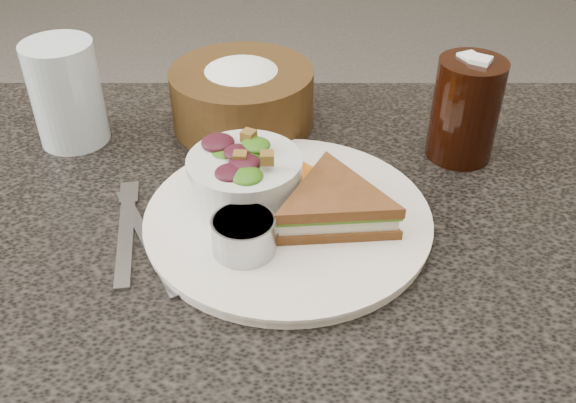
{
  "coord_description": "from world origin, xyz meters",
  "views": [
    {
      "loc": [
        0.02,
        -0.53,
        1.18
      ],
      "look_at": [
        0.02,
        0.01,
        0.78
      ],
      "focal_mm": 40.0,
      "sensor_mm": 36.0,
      "label": 1
    }
  ],
  "objects_px": {
    "dressing_ramekin": "(244,235)",
    "bread_basket": "(242,88)",
    "cola_glass": "(466,105)",
    "sandwich": "(334,206)",
    "salad_bowl": "(245,171)",
    "dinner_plate": "(288,219)",
    "water_glass": "(66,93)"
  },
  "relations": [
    {
      "from": "sandwich",
      "to": "bread_basket",
      "type": "height_order",
      "value": "bread_basket"
    },
    {
      "from": "sandwich",
      "to": "bread_basket",
      "type": "bearing_deg",
      "value": 110.89
    },
    {
      "from": "dinner_plate",
      "to": "sandwich",
      "type": "relative_size",
      "value": 2.02
    },
    {
      "from": "bread_basket",
      "to": "sandwich",
      "type": "bearing_deg",
      "value": -64.64
    },
    {
      "from": "sandwich",
      "to": "dressing_ramekin",
      "type": "relative_size",
      "value": 2.36
    },
    {
      "from": "bread_basket",
      "to": "water_glass",
      "type": "height_order",
      "value": "water_glass"
    },
    {
      "from": "sandwich",
      "to": "cola_glass",
      "type": "bearing_deg",
      "value": 38.17
    },
    {
      "from": "dinner_plate",
      "to": "cola_glass",
      "type": "distance_m",
      "value": 0.26
    },
    {
      "from": "dressing_ramekin",
      "to": "salad_bowl",
      "type": "bearing_deg",
      "value": 92.08
    },
    {
      "from": "bread_basket",
      "to": "cola_glass",
      "type": "height_order",
      "value": "cola_glass"
    },
    {
      "from": "dinner_plate",
      "to": "bread_basket",
      "type": "height_order",
      "value": "bread_basket"
    },
    {
      "from": "dressing_ramekin",
      "to": "dinner_plate",
      "type": "bearing_deg",
      "value": 53.22
    },
    {
      "from": "dinner_plate",
      "to": "cola_glass",
      "type": "xyz_separation_m",
      "value": [
        0.21,
        0.14,
        0.06
      ]
    },
    {
      "from": "dinner_plate",
      "to": "sandwich",
      "type": "xyz_separation_m",
      "value": [
        0.05,
        -0.01,
        0.03
      ]
    },
    {
      "from": "bread_basket",
      "to": "water_glass",
      "type": "bearing_deg",
      "value": -169.4
    },
    {
      "from": "cola_glass",
      "to": "water_glass",
      "type": "bearing_deg",
      "value": 175.68
    },
    {
      "from": "dinner_plate",
      "to": "sandwich",
      "type": "height_order",
      "value": "sandwich"
    },
    {
      "from": "sandwich",
      "to": "cola_glass",
      "type": "relative_size",
      "value": 1.09
    },
    {
      "from": "dinner_plate",
      "to": "water_glass",
      "type": "bearing_deg",
      "value": 147.31
    },
    {
      "from": "bread_basket",
      "to": "cola_glass",
      "type": "bearing_deg",
      "value": -15.8
    },
    {
      "from": "dinner_plate",
      "to": "water_glass",
      "type": "height_order",
      "value": "water_glass"
    },
    {
      "from": "sandwich",
      "to": "bread_basket",
      "type": "relative_size",
      "value": 0.8
    },
    {
      "from": "water_glass",
      "to": "sandwich",
      "type": "bearing_deg",
      "value": -30.19
    },
    {
      "from": "dressing_ramekin",
      "to": "sandwich",
      "type": "bearing_deg",
      "value": 26.86
    },
    {
      "from": "dressing_ramekin",
      "to": "cola_glass",
      "type": "bearing_deg",
      "value": 37.71
    },
    {
      "from": "dressing_ramekin",
      "to": "bread_basket",
      "type": "bearing_deg",
      "value": 93.56
    },
    {
      "from": "dressing_ramekin",
      "to": "bread_basket",
      "type": "xyz_separation_m",
      "value": [
        -0.02,
        0.27,
        0.02
      ]
    },
    {
      "from": "cola_glass",
      "to": "water_glass",
      "type": "relative_size",
      "value": 1.05
    },
    {
      "from": "dinner_plate",
      "to": "sandwich",
      "type": "bearing_deg",
      "value": -13.36
    },
    {
      "from": "dinner_plate",
      "to": "water_glass",
      "type": "distance_m",
      "value": 0.33
    },
    {
      "from": "sandwich",
      "to": "dressing_ramekin",
      "type": "xyz_separation_m",
      "value": [
        -0.09,
        -0.05,
        -0.0
      ]
    },
    {
      "from": "salad_bowl",
      "to": "water_glass",
      "type": "height_order",
      "value": "water_glass"
    }
  ]
}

